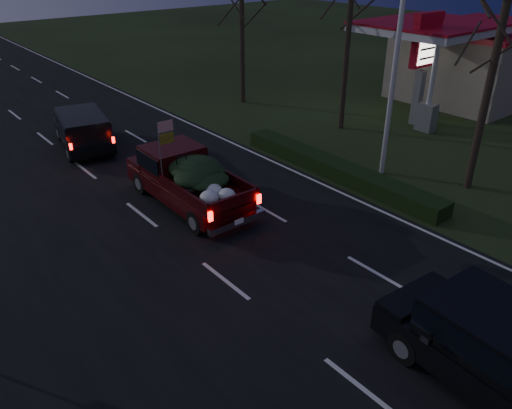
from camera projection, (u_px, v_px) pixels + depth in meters
ground at (225, 281)px, 14.08m from camera, size 120.00×120.00×0.00m
road_asphalt at (225, 281)px, 14.08m from camera, size 14.00×120.00×0.02m
hedge_row at (336, 169)px, 20.38m from camera, size 1.00×10.00×0.60m
light_pole at (399, 36)px, 18.24m from camera, size 0.50×0.90×9.16m
gas_price_pylon at (425, 51)px, 24.73m from camera, size 2.00×0.41×5.57m
gas_station_building at (482, 62)px, 30.72m from camera, size 10.00×7.00×4.00m
gas_canopy at (432, 32)px, 26.28m from camera, size 7.10×6.10×4.88m
bare_tree_near at (499, 38)px, 16.97m from camera, size 3.60×3.60×7.50m
bare_tree_far at (242, 10)px, 27.73m from camera, size 3.60×3.60×7.00m
pickup_truck at (187, 176)px, 17.84m from camera, size 2.19×5.58×2.91m
lead_suv at (83, 127)px, 22.81m from camera, size 2.89×5.00×1.35m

